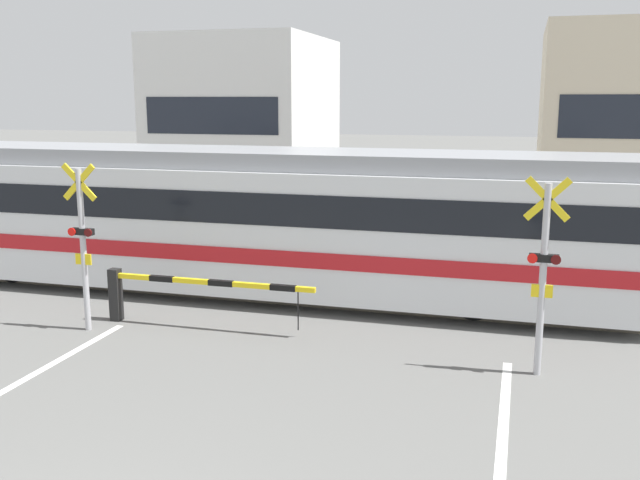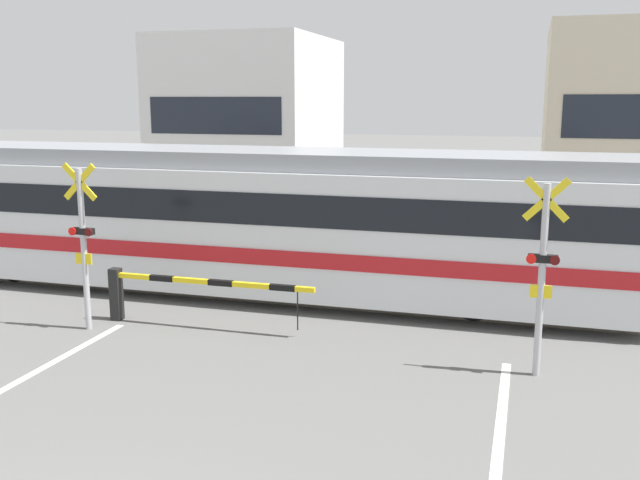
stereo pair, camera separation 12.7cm
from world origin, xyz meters
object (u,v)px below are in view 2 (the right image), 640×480
at_px(crossing_barrier_near, 168,288).
at_px(crossing_signal_left, 83,239).
at_px(commuter_train, 234,216).
at_px(crossing_signal_right, 542,268).
at_px(crossing_barrier_far, 480,245).
at_px(pedestrian, 394,209).

xyz_separation_m(crossing_barrier_near, crossing_signal_left, (-1.33, -0.66, 0.99)).
bearing_deg(crossing_barrier_near, commuter_train, 84.86).
relative_size(crossing_signal_left, crossing_signal_right, 1.00).
distance_m(commuter_train, crossing_signal_right, 7.25).
bearing_deg(crossing_signal_right, crossing_barrier_near, 174.40).
height_order(crossing_barrier_far, pedestrian, pedestrian).
distance_m(crossing_barrier_far, crossing_signal_left, 9.32).
bearing_deg(crossing_signal_left, crossing_barrier_far, 43.75).
distance_m(commuter_train, crossing_signal_left, 3.65).
bearing_deg(crossing_barrier_far, crossing_barrier_near, -132.99).
height_order(commuter_train, pedestrian, commuter_train).
relative_size(crossing_barrier_near, pedestrian, 2.55).
xyz_separation_m(crossing_barrier_far, pedestrian, (-2.81, 3.78, 0.20)).
distance_m(crossing_signal_left, pedestrian, 10.94).
bearing_deg(crossing_signal_left, crossing_barrier_near, 26.24).
height_order(commuter_train, crossing_barrier_near, commuter_train).
bearing_deg(commuter_train, crossing_signal_left, -115.49).
relative_size(commuter_train, crossing_barrier_far, 4.15).
relative_size(commuter_train, pedestrian, 10.58).
bearing_deg(crossing_signal_left, pedestrian, 69.15).
distance_m(commuter_train, crossing_barrier_far, 6.08).
bearing_deg(pedestrian, crossing_barrier_far, -53.36).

